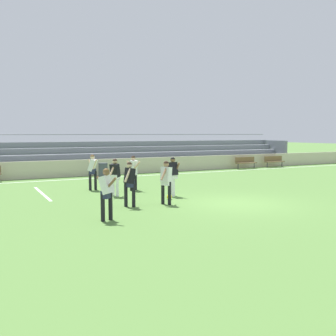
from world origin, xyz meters
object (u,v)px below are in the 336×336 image
Objects in this scene: bench_far_left at (246,162)px; player_white_overlapping at (166,179)px; player_dark_deep_cover at (130,180)px; soccer_ball at (169,197)px; bleacher_stand at (138,154)px; player_dark_wide_left at (115,174)px; trash_bin at (103,170)px; player_white_dropping_back at (133,170)px; bench_near_wall_gap at (274,160)px; player_white_trailing_run at (106,190)px; player_white_challenging at (93,169)px; player_dark_wide_right at (173,173)px.

player_white_overlapping is at bearing -139.41° from bench_far_left.
player_dark_deep_cover reaches higher than soccer_ball.
bench_far_left is 8.18× the size of soccer_ball.
bleacher_stand is at bearing 66.18° from player_dark_deep_cover.
player_dark_wide_left is at bearing 82.98° from player_dark_deep_cover.
player_dark_wide_left reaches higher than trash_bin.
player_white_overlapping reaches higher than soccer_ball.
player_white_dropping_back is 4.10m from player_dark_deep_cover.
player_white_dropping_back reaches higher than soccer_ball.
player_white_trailing_run is at bearing -146.18° from bench_near_wall_gap.
player_white_dropping_back is at bearing -94.03° from trash_bin.
trash_bin is 12.18m from player_white_trailing_run.
player_white_overlapping is 1.02× the size of player_dark_wide_left.
player_white_trailing_run is at bearing -119.45° from player_white_dropping_back.
player_white_overlapping is 2.90m from player_dark_wide_left.
bench_far_left is (-2.87, 0.00, 0.00)m from bench_near_wall_gap.
player_white_overlapping is 5.09m from player_white_challenging.
bench_far_left is 19.19m from player_white_trailing_run.
bench_far_left is 1.09× the size of player_white_dropping_back.
bleacher_stand reaches higher than player_dark_wide_left.
player_white_challenging is at bearing 127.73° from player_dark_wide_right.
player_dark_wide_right reaches higher than player_white_trailing_run.
soccer_ball is at bearing 19.30° from player_dark_deep_cover.
player_white_challenging reaches higher than player_dark_wide_right.
bench_near_wall_gap is 1.08× the size of player_dark_deep_cover.
trash_bin is at bearing 92.86° from player_dark_wide_right.
player_white_dropping_back reaches higher than player_white_trailing_run.
player_white_trailing_run is (-2.86, -1.57, -0.02)m from player_white_overlapping.
soccer_ball is at bearing -83.61° from player_white_dropping_back.
bench_far_left is 1.10× the size of player_white_trailing_run.
player_dark_wide_right is at bearing 54.57° from player_white_overlapping.
trash_bin is at bearing -178.39° from bench_far_left.
bleacher_stand is 10.60m from player_white_challenging.
player_dark_wide_left is (-16.10, -7.71, 0.42)m from bench_near_wall_gap.
trash_bin is 0.54× the size of player_dark_wide_left.
player_dark_wide_left is (-13.23, -7.71, 0.42)m from bench_far_left.
player_white_overlapping is 3.95m from player_white_dropping_back.
player_dark_wide_left is at bearing -103.57° from trash_bin.
soccer_ball is (2.00, 0.70, -0.88)m from player_dark_deep_cover.
bench_near_wall_gap is (10.48, -3.23, -0.60)m from bleacher_stand.
player_white_overlapping is 1.42m from player_dark_deep_cover.
player_dark_deep_cover is at bearing -113.85° from player_white_dropping_back.
player_white_trailing_run is 1.00× the size of player_dark_wide_left.
bench_near_wall_gap is 21.50m from player_white_trailing_run.
bench_near_wall_gap is 1.11× the size of player_dark_wide_left.
player_dark_deep_cover is at bearing -160.70° from soccer_ball.
player_dark_wide_right is (1.11, 1.56, 0.02)m from player_white_overlapping.
soccer_ball is (0.34, -3.05, -0.87)m from player_white_dropping_back.
player_white_challenging is (-2.56, 3.31, 0.01)m from player_dark_wide_right.
player_white_dropping_back is 1.02× the size of player_dark_wide_left.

